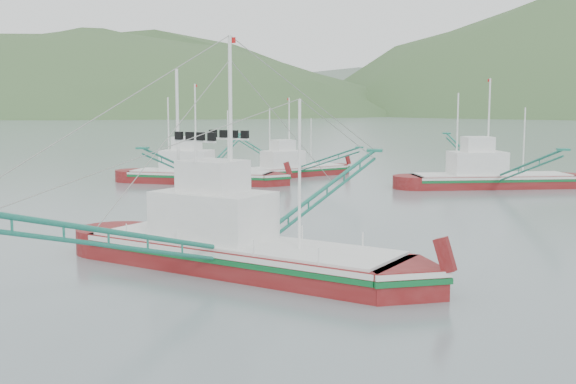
% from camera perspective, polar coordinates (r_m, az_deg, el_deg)
% --- Properties ---
extents(ground, '(1200.00, 1200.00, 0.00)m').
position_cam_1_polar(ground, '(31.01, -1.98, -7.26)').
color(ground, slate).
rests_on(ground, ground).
extents(main_boat, '(16.10, 27.23, 11.49)m').
position_cam_1_polar(main_boat, '(33.08, -3.95, -2.23)').
color(main_boat, maroon).
rests_on(main_boat, ground).
extents(bg_boat_right, '(14.79, 25.32, 10.49)m').
position_cam_1_polar(bg_boat_right, '(67.11, 15.74, 2.02)').
color(bg_boat_right, maroon).
rests_on(bg_boat_right, ground).
extents(bg_boat_far, '(17.78, 17.98, 8.70)m').
position_cam_1_polar(bg_boat_far, '(74.32, 0.30, 2.69)').
color(bg_boat_far, maroon).
rests_on(bg_boat_far, ground).
extents(bg_boat_left, '(13.92, 24.81, 10.05)m').
position_cam_1_polar(bg_boat_left, '(68.69, -7.08, 1.85)').
color(bg_boat_left, maroon).
rests_on(bg_boat_left, ground).
extents(headland_left, '(448.00, 308.00, 210.00)m').
position_cam_1_polar(headland_left, '(431.72, -15.45, 5.94)').
color(headland_left, '#39592E').
rests_on(headland_left, ground).
extents(ridge_distant, '(960.00, 400.00, 240.00)m').
position_cam_1_polar(ridge_distant, '(589.86, 12.59, 6.31)').
color(ridge_distant, slate).
rests_on(ridge_distant, ground).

